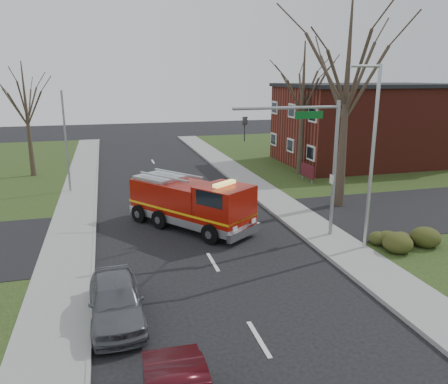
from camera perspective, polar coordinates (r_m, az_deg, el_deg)
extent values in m
plane|color=black|center=(19.38, -1.47, -9.15)|extent=(120.00, 120.00, 0.00)
cube|color=gray|center=(21.55, 14.88, -6.90)|extent=(2.40, 80.00, 0.15)
cube|color=gray|center=(19.01, -20.26, -10.38)|extent=(2.40, 80.00, 0.15)
cube|color=maroon|center=(42.36, 18.26, 8.22)|extent=(15.00, 10.00, 7.00)
cube|color=black|center=(42.14, 18.67, 13.08)|extent=(15.40, 10.40, 0.30)
cube|color=silver|center=(38.95, 8.69, 6.04)|extent=(0.12, 1.40, 1.20)
cube|color=#56141D|center=(33.85, 10.86, 2.71)|extent=(0.12, 2.00, 1.00)
cylinder|color=gray|center=(33.25, 11.42, 1.67)|extent=(0.08, 0.08, 0.90)
cylinder|color=gray|center=(34.65, 10.25, 2.26)|extent=(0.08, 0.08, 0.90)
ellipsoid|color=#2E3413|center=(22.12, 22.60, -5.61)|extent=(2.80, 2.00, 0.90)
cone|color=#32271D|center=(26.99, 15.53, 10.35)|extent=(0.64, 0.64, 12.00)
cone|color=#32271D|center=(35.69, 10.18, 10.43)|extent=(0.56, 0.56, 10.50)
cone|color=#32271D|center=(37.81, -24.28, 8.46)|extent=(0.44, 0.44, 9.00)
cylinder|color=gray|center=(21.99, 14.20, 2.65)|extent=(0.18, 0.18, 6.80)
cylinder|color=gray|center=(20.41, 8.26, 10.83)|extent=(5.20, 0.14, 0.14)
cube|color=#0C591E|center=(20.89, 11.04, 9.84)|extent=(1.40, 0.06, 0.35)
imported|color=black|center=(19.73, 2.80, 9.81)|extent=(0.22, 0.18, 1.10)
cylinder|color=#B7BABF|center=(20.53, 18.76, 3.74)|extent=(0.16, 0.16, 8.40)
cylinder|color=#B7BABF|center=(19.81, 18.03, 15.37)|extent=(1.40, 0.12, 0.12)
cylinder|color=gray|center=(31.62, -19.93, 6.03)|extent=(0.14, 0.14, 7.00)
cube|color=maroon|center=(24.05, -6.40, -0.83)|extent=(4.71, 5.22, 1.91)
cube|color=maroon|center=(21.79, 0.06, -2.04)|extent=(3.31, 3.31, 2.18)
cube|color=#B7BABF|center=(23.54, -4.46, -3.10)|extent=(6.12, 7.14, 0.41)
cube|color=#E5B20C|center=(23.39, -4.48, -1.93)|extent=(6.13, 7.14, 0.11)
cube|color=black|center=(21.01, 2.20, -0.75)|extent=(1.72, 1.29, 0.77)
cube|color=#E5D866|center=(21.46, 0.06, 1.10)|extent=(1.36, 1.12, 0.16)
cylinder|color=black|center=(21.20, -1.75, -5.52)|extent=(0.85, 1.00, 1.00)
cylinder|color=black|center=(22.95, 2.08, -3.90)|extent=(0.85, 1.00, 1.00)
cylinder|color=black|center=(24.71, -10.98, -2.79)|extent=(0.85, 1.00, 1.00)
cylinder|color=black|center=(26.22, -7.06, -1.59)|extent=(0.85, 1.00, 1.00)
imported|color=#585A60|center=(15.28, -13.92, -13.52)|extent=(1.89, 4.38, 1.47)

